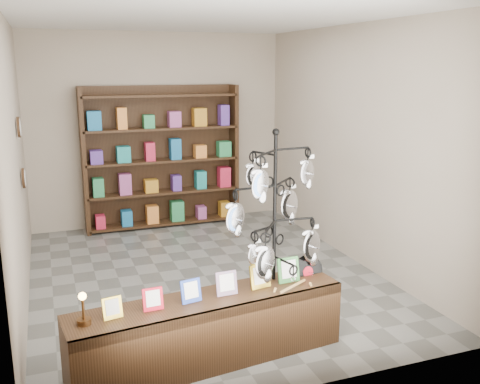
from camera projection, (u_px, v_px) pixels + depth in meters
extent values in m
plane|color=slate|center=(205.00, 276.00, 6.49)|extent=(5.00, 5.00, 0.00)
plane|color=#AB9C8A|center=(158.00, 130.00, 8.43)|extent=(4.00, 0.00, 4.00)
plane|color=#AB9C8A|center=(300.00, 206.00, 3.86)|extent=(4.00, 0.00, 4.00)
plane|color=#AB9C8A|center=(16.00, 165.00, 5.48)|extent=(0.00, 5.00, 5.00)
plane|color=#AB9C8A|center=(353.00, 145.00, 6.82)|extent=(0.00, 5.00, 5.00)
plane|color=white|center=(201.00, 18.00, 5.80)|extent=(5.00, 5.00, 0.00)
cylinder|color=black|center=(273.00, 336.00, 5.03)|extent=(0.53, 0.53, 0.03)
cylinder|color=black|center=(274.00, 240.00, 4.81)|extent=(0.04, 0.04, 1.92)
sphere|color=black|center=(276.00, 132.00, 4.59)|extent=(0.06, 0.06, 0.06)
ellipsoid|color=silver|center=(258.00, 271.00, 5.03)|extent=(0.10, 0.07, 0.20)
cube|color=tan|center=(293.00, 286.00, 4.67)|extent=(0.33, 0.19, 0.04)
cube|color=black|center=(210.00, 330.00, 4.56)|extent=(2.42, 0.76, 0.59)
cube|color=gold|center=(112.00, 308.00, 4.11)|extent=(0.16, 0.07, 0.17)
cube|color=red|center=(153.00, 299.00, 4.25)|extent=(0.17, 0.07, 0.18)
cube|color=#263FA5|center=(191.00, 291.00, 4.40)|extent=(0.18, 0.08, 0.19)
cube|color=#E54C33|center=(226.00, 283.00, 4.54)|extent=(0.19, 0.08, 0.21)
cube|color=gold|center=(260.00, 276.00, 4.68)|extent=(0.20, 0.08, 0.22)
cube|color=#337233|center=(288.00, 270.00, 4.81)|extent=(0.21, 0.09, 0.23)
cylinder|color=black|center=(308.00, 272.00, 4.98)|extent=(0.33, 0.11, 0.32)
cylinder|color=red|center=(308.00, 272.00, 4.98)|extent=(0.11, 0.04, 0.11)
cylinder|color=#4D2F16|center=(84.00, 322.00, 4.03)|extent=(0.11, 0.11, 0.04)
cylinder|color=#4D2F16|center=(83.00, 310.00, 4.01)|extent=(0.02, 0.02, 0.15)
sphere|color=#FFBF59|center=(82.00, 296.00, 3.99)|extent=(0.06, 0.06, 0.06)
cube|color=black|center=(160.00, 156.00, 8.47)|extent=(2.40, 0.04, 2.20)
cube|color=black|center=(84.00, 162.00, 7.93)|extent=(0.06, 0.36, 2.20)
cube|color=black|center=(233.00, 153.00, 8.72)|extent=(0.06, 0.36, 2.20)
cube|color=black|center=(164.00, 222.00, 8.56)|extent=(2.36, 0.36, 0.04)
cube|color=black|center=(163.00, 192.00, 8.45)|extent=(2.36, 0.36, 0.03)
cube|color=black|center=(162.00, 160.00, 8.33)|extent=(2.36, 0.36, 0.04)
cube|color=black|center=(161.00, 128.00, 8.22)|extent=(2.36, 0.36, 0.04)
cube|color=black|center=(160.00, 95.00, 8.10)|extent=(2.36, 0.36, 0.04)
cylinder|color=black|center=(19.00, 127.00, 6.15)|extent=(0.03, 0.24, 0.24)
cylinder|color=black|center=(23.00, 178.00, 6.29)|extent=(0.03, 0.24, 0.24)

